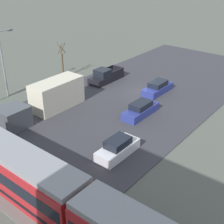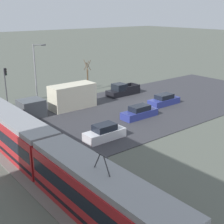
# 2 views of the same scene
# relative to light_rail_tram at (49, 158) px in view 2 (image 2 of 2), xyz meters

# --- Properties ---
(ground_plane) EXTENTS (320.00, 320.00, 0.00)m
(ground_plane) POSITION_rel_light_rail_tram_xyz_m (9.33, -20.51, -1.73)
(ground_plane) COLOR #565B51
(road_surface) EXTENTS (18.52, 42.95, 0.08)m
(road_surface) POSITION_rel_light_rail_tram_xyz_m (9.33, -20.51, -1.69)
(road_surface) COLOR #38383D
(road_surface) RESTS_ON ground
(rail_bed) EXTENTS (64.84, 4.40, 0.22)m
(rail_bed) POSITION_rel_light_rail_tram_xyz_m (9.33, -0.00, -1.68)
(rail_bed) COLOR slate
(rail_bed) RESTS_ON ground
(light_rail_tram) EXTENTS (26.54, 2.82, 4.53)m
(light_rail_tram) POSITION_rel_light_rail_tram_xyz_m (0.00, 0.00, 0.00)
(light_rail_tram) COLOR #B21E23
(light_rail_tram) RESTS_ON ground
(box_truck) EXTENTS (2.60, 10.29, 3.17)m
(box_truck) POSITION_rel_light_rail_tram_xyz_m (14.39, -9.67, -0.19)
(box_truck) COLOR #4C5156
(box_truck) RESTS_ON ground
(pickup_truck) EXTENTS (2.01, 5.37, 1.83)m
(pickup_truck) POSITION_rel_light_rail_tram_xyz_m (15.28, -20.56, -0.96)
(pickup_truck) COLOR black
(pickup_truck) RESTS_ON ground
(sedan_car_0) EXTENTS (1.78, 4.73, 1.48)m
(sedan_car_0) POSITION_rel_light_rail_tram_xyz_m (7.78, -21.63, -1.04)
(sedan_car_0) COLOR navy
(sedan_car_0) RESTS_ON ground
(sedan_car_1) EXTENTS (1.73, 4.77, 1.49)m
(sedan_car_1) POSITION_rel_light_rail_tram_xyz_m (6.03, -15.31, -1.03)
(sedan_car_1) COLOR navy
(sedan_car_1) RESTS_ON ground
(sedan_car_2) EXTENTS (1.71, 4.33, 1.59)m
(sedan_car_2) POSITION_rel_light_rail_tram_xyz_m (3.38, -7.94, -0.99)
(sedan_car_2) COLOR silver
(sedan_car_2) RESTS_ON ground
(traffic_light_pole) EXTENTS (0.28, 0.47, 5.17)m
(traffic_light_pole) POSITION_rel_light_rail_tram_xyz_m (20.97, -4.82, 1.63)
(traffic_light_pole) COLOR #47474C
(traffic_light_pole) RESTS_ON ground
(street_tree) EXTENTS (1.19, 0.99, 5.03)m
(street_tree) POSITION_rel_light_rail_tram_xyz_m (20.85, -17.98, 0.56)
(street_tree) COLOR brown
(street_tree) RESTS_ON ground
(street_lamp_near_crossing) EXTENTS (0.36, 1.95, 7.91)m
(street_lamp_near_crossing) POSITION_rel_light_rail_tram_xyz_m (21.57, -9.63, 2.85)
(street_lamp_near_crossing) COLOR gray
(street_lamp_near_crossing) RESTS_ON ground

